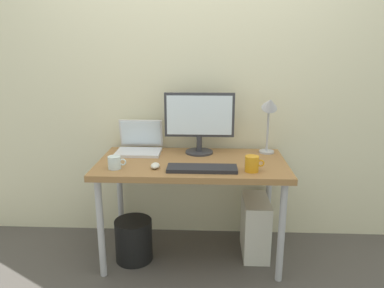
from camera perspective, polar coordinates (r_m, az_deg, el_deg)
name	(u,v)px	position (r m, az deg, el deg)	size (l,w,h in m)	color
ground_plane	(192,255)	(2.79, 0.00, -16.88)	(6.00, 6.00, 0.00)	#4C4742
back_wall	(194,70)	(2.76, 0.37, 11.40)	(4.40, 0.04, 2.60)	beige
desk	(192,171)	(2.51, 0.00, -4.17)	(1.27, 0.65, 0.72)	olive
monitor	(199,119)	(2.61, 1.15, 3.84)	(0.50, 0.20, 0.44)	#333338
laptop	(140,144)	(2.72, -8.16, -0.01)	(0.32, 0.27, 0.23)	silver
desk_lamp	(269,112)	(2.64, 11.96, 4.84)	(0.11, 0.16, 0.43)	#B2B2B7
keyboard	(202,168)	(2.30, 1.58, -3.83)	(0.44, 0.14, 0.02)	#232328
mouse	(155,166)	(2.35, -5.75, -3.37)	(0.06, 0.09, 0.03)	silver
coffee_mug	(252,164)	(2.30, 9.34, -3.06)	(0.12, 0.09, 0.10)	orange
glass_cup	(115,162)	(2.38, -11.94, -2.83)	(0.12, 0.08, 0.08)	silver
computer_tower	(255,226)	(2.76, 9.80, -12.54)	(0.18, 0.36, 0.42)	silver
wastebasket	(134,240)	(2.70, -9.06, -14.54)	(0.26, 0.26, 0.30)	black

